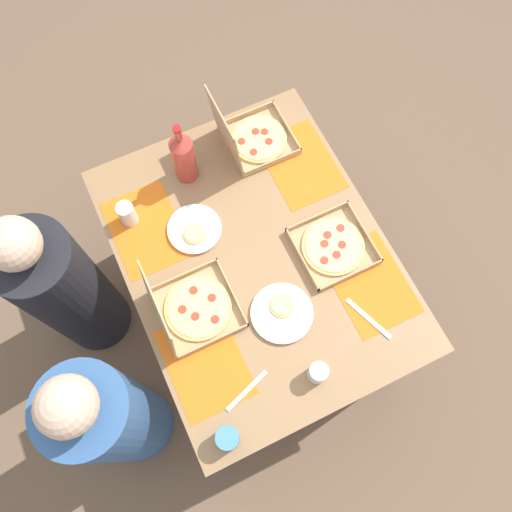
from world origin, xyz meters
TOP-DOWN VIEW (x-y plane):
  - ground_plane at (0.00, 0.00)m, footprint 6.00×6.00m
  - dining_table at (0.00, 0.00)m, footprint 1.27×0.98m
  - placemat_near_left at (-0.29, -0.34)m, footprint 0.36×0.26m
  - placemat_near_right at (0.29, -0.34)m, footprint 0.36×0.26m
  - placemat_far_left at (-0.29, 0.34)m, footprint 0.36×0.26m
  - placemat_far_right at (0.29, 0.34)m, footprint 0.36×0.26m
  - pizza_box_corner_left at (0.46, -0.20)m, footprint 0.26×0.30m
  - pizza_box_edge_far at (-0.10, 0.31)m, footprint 0.28×0.29m
  - pizza_box_center at (-0.10, -0.28)m, footprint 0.28×0.28m
  - plate_far_right at (-0.24, 0.01)m, footprint 0.23×0.23m
  - plate_middle at (0.20, 0.17)m, footprint 0.21×0.21m
  - soda_bottle at (0.44, 0.10)m, footprint 0.09×0.09m
  - cup_clear_right at (-0.56, 0.37)m, footprint 0.08×0.08m
  - cup_spare at (0.35, 0.38)m, footprint 0.07×0.07m
  - cup_red at (-0.50, 0.00)m, footprint 0.07×0.07m
  - knife_by_near_left at (-0.40, -0.27)m, footprint 0.20×0.09m
  - fork_by_far_left at (-0.44, 0.25)m, footprint 0.08×0.18m
  - diner_left_seat at (-0.29, 0.75)m, footprint 0.32×0.32m
  - diner_right_seat at (0.29, 0.75)m, footprint 0.32×0.32m

SIDE VIEW (x-z plane):
  - ground_plane at x=0.00m, z-range 0.00..0.00m
  - diner_right_seat at x=0.29m, z-range -0.06..1.07m
  - diner_left_seat at x=-0.29m, z-range -0.06..1.08m
  - dining_table at x=0.00m, z-range 0.26..1.00m
  - placemat_near_left at x=-0.29m, z-range 0.74..0.75m
  - placemat_near_right at x=0.29m, z-range 0.74..0.75m
  - placemat_far_left at x=-0.29m, z-range 0.74..0.75m
  - placemat_far_right at x=0.29m, z-range 0.74..0.75m
  - knife_by_near_left at x=-0.40m, z-range 0.74..0.75m
  - fork_by_far_left at x=-0.44m, z-range 0.74..0.75m
  - plate_middle at x=0.20m, z-range 0.74..0.77m
  - plate_far_right at x=-0.24m, z-range 0.74..0.77m
  - pizza_box_center at x=-0.10m, z-range 0.74..0.77m
  - cup_red at x=-0.50m, z-range 0.74..0.83m
  - cup_clear_right at x=-0.56m, z-range 0.74..0.83m
  - pizza_box_corner_left at x=0.46m, z-range 0.64..0.94m
  - pizza_box_edge_far at x=-0.10m, z-range 0.63..0.95m
  - cup_spare at x=0.35m, z-range 0.74..0.85m
  - soda_bottle at x=0.44m, z-range 0.71..1.04m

